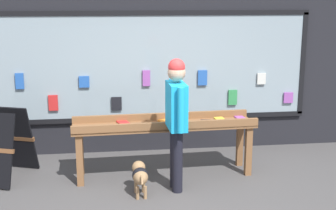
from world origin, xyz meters
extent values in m
plane|color=#474444|center=(0.00, 0.00, 0.00)|extent=(40.00, 40.00, 0.00)
cube|color=black|center=(0.00, 2.40, 1.75)|extent=(7.62, 0.20, 3.49)
cube|color=#8C9EA8|center=(-0.19, 2.27, 1.44)|extent=(5.38, 0.03, 1.73)
cube|color=black|center=(-0.19, 2.27, 2.30)|extent=(5.46, 0.06, 0.08)
cube|color=black|center=(-0.19, 2.27, 0.57)|extent=(5.46, 0.06, 0.08)
cube|color=black|center=(2.50, 2.27, 1.44)|extent=(0.08, 0.06, 1.73)
cube|color=#2659B2|center=(-2.17, 2.23, 1.26)|extent=(0.13, 0.03, 0.25)
cube|color=red|center=(-1.67, 2.23, 0.89)|extent=(0.15, 0.03, 0.25)
cube|color=#2659B2|center=(-1.17, 2.23, 1.22)|extent=(0.17, 0.03, 0.18)
cube|color=black|center=(-0.66, 2.23, 0.85)|extent=(0.17, 0.03, 0.22)
cube|color=#994CA5|center=(-0.17, 2.23, 1.26)|extent=(0.12, 0.03, 0.26)
cube|color=silver|center=(0.29, 2.23, 0.86)|extent=(0.14, 0.03, 0.22)
cube|color=#2659B2|center=(0.77, 2.23, 1.24)|extent=(0.15, 0.03, 0.25)
cube|color=#338C4C|center=(1.29, 2.23, 0.90)|extent=(0.15, 0.03, 0.26)
cube|color=silver|center=(1.78, 2.23, 1.21)|extent=(0.14, 0.03, 0.19)
cube|color=#994CA5|center=(2.27, 2.23, 0.86)|extent=(0.16, 0.03, 0.18)
cube|color=brown|center=(-1.20, 0.92, 0.37)|extent=(0.09, 0.09, 0.73)
cube|color=brown|center=(1.22, 1.01, 0.37)|extent=(0.09, 0.09, 0.73)
cube|color=brown|center=(-1.22, 1.32, 0.37)|extent=(0.09, 0.09, 0.73)
cube|color=brown|center=(1.20, 1.41, 0.37)|extent=(0.09, 0.09, 0.73)
cube|color=brown|center=(0.00, 1.16, 0.75)|extent=(2.64, 0.66, 0.04)
cube|color=brown|center=(0.01, 0.91, 0.81)|extent=(2.62, 0.16, 0.12)
cube|color=brown|center=(-0.01, 1.42, 0.81)|extent=(2.62, 0.16, 0.12)
cube|color=#338C4C|center=(-1.18, 0.99, 0.79)|extent=(0.15, 0.22, 0.03)
cube|color=#5999A5|center=(-0.83, 1.05, 0.78)|extent=(0.16, 0.21, 0.02)
cube|color=red|center=(-0.58, 1.28, 0.78)|extent=(0.20, 0.26, 0.02)
cube|color=#2659B2|center=(-0.25, 1.00, 0.78)|extent=(0.19, 0.24, 0.02)
cube|color=orange|center=(0.03, 1.27, 0.78)|extent=(0.21, 0.24, 0.02)
cube|color=orange|center=(0.26, 1.20, 0.79)|extent=(0.17, 0.25, 0.03)
cube|color=black|center=(0.61, 1.18, 0.78)|extent=(0.17, 0.22, 0.02)
cube|color=yellow|center=(0.84, 1.26, 0.79)|extent=(0.15, 0.22, 0.03)
cube|color=#994CA5|center=(1.17, 1.35, 0.78)|extent=(0.15, 0.19, 0.02)
cylinder|color=black|center=(0.10, 0.54, 0.43)|extent=(0.14, 0.14, 0.86)
cylinder|color=black|center=(0.09, 0.71, 0.43)|extent=(0.14, 0.14, 0.86)
cube|color=#19A5E0|center=(0.10, 0.63, 1.17)|extent=(0.24, 0.49, 0.61)
cylinder|color=#19A5E0|center=(0.11, 0.32, 1.18)|extent=(0.09, 0.09, 0.58)
cylinder|color=#19A5E0|center=(0.09, 0.93, 1.18)|extent=(0.09, 0.09, 0.58)
sphere|color=tan|center=(0.10, 0.63, 1.61)|extent=(0.23, 0.23, 0.23)
sphere|color=red|center=(0.10, 0.63, 1.68)|extent=(0.22, 0.22, 0.22)
ellipsoid|color=#99724C|center=(-0.40, 0.47, 0.27)|extent=(0.21, 0.35, 0.20)
ellipsoid|color=black|center=(-0.40, 0.47, 0.28)|extent=(0.22, 0.22, 0.21)
sphere|color=#99724C|center=(-0.41, 0.68, 0.31)|extent=(0.18, 0.18, 0.18)
cylinder|color=#99724C|center=(-0.39, 0.26, 0.30)|extent=(0.03, 0.09, 0.12)
cylinder|color=#99724C|center=(-0.35, 0.57, 0.09)|extent=(0.04, 0.04, 0.17)
cylinder|color=#99724C|center=(-0.45, 0.57, 0.09)|extent=(0.04, 0.04, 0.17)
cylinder|color=#99724C|center=(-0.34, 0.37, 0.09)|extent=(0.04, 0.04, 0.17)
cylinder|color=#99724C|center=(-0.45, 0.36, 0.09)|extent=(0.04, 0.04, 0.17)
cube|color=black|center=(-2.12, 1.58, 0.52)|extent=(0.53, 0.44, 1.00)
cube|color=brown|center=(-2.12, 1.58, 0.52)|extent=(0.48, 0.22, 0.07)
camera|label=1|loc=(-0.76, -5.26, 2.59)|focal=50.00mm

